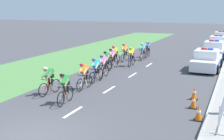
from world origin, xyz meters
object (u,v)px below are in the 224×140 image
object	(u,v)px
cyclist_sixth	(107,61)
police_car_second	(214,50)
cyclist_twelfth	(148,49)
crowd_barrier_front	(222,111)
cyclist_second	(49,80)
cyclist_seventh	(112,58)
cyclist_eighth	(131,56)
cyclist_ninth	(125,52)
police_car_third	(218,43)
police_car_nearest	(207,60)
cyclist_lead	(65,88)
cyclist_fifth	(103,66)
cyclist_fourth	(96,70)
cyclist_eleventh	(143,51)
cyclist_tenth	(115,55)
traffic_cone_near	(194,93)
police_car_furthest	(221,38)
traffic_cone_mid	(193,102)
traffic_cone_far	(199,113)
cyclist_third	(84,76)

from	to	relation	value
cyclist_sixth	police_car_second	distance (m)	11.59
cyclist_twelfth	crowd_barrier_front	world-z (taller)	cyclist_twelfth
cyclist_second	crowd_barrier_front	distance (m)	8.66
cyclist_seventh	cyclist_eighth	xyz separation A→B (m)	(1.02, 1.38, 0.00)
police_car_second	crowd_barrier_front	world-z (taller)	police_car_second
cyclist_ninth	police_car_third	size ratio (longest dim) A/B	0.39
police_car_nearest	police_car_third	xyz separation A→B (m)	(0.00, 11.40, 0.00)
cyclist_lead	cyclist_fifth	size ratio (longest dim) A/B	1.00
cyclist_lead	cyclist_ninth	size ratio (longest dim) A/B	1.00
cyclist_second	cyclist_sixth	bearing A→B (deg)	85.25
cyclist_fourth	cyclist_eleventh	world-z (taller)	same
cyclist_eighth	cyclist_tenth	size ratio (longest dim) A/B	1.00
cyclist_fifth	cyclist_twelfth	xyz separation A→B (m)	(0.34, 8.99, 0.00)
traffic_cone_near	crowd_barrier_front	bearing A→B (deg)	-66.18
cyclist_eleventh	police_car_second	bearing A→B (deg)	35.75
cyclist_sixth	cyclist_twelfth	size ratio (longest dim) A/B	1.00
cyclist_ninth	police_car_furthest	xyz separation A→B (m)	(6.72, 16.48, -0.11)
traffic_cone_near	cyclist_eighth	bearing A→B (deg)	129.56
traffic_cone_near	traffic_cone_mid	bearing A→B (deg)	-83.52
cyclist_fifth	police_car_nearest	distance (m)	7.95
cyclist_seventh	police_car_second	xyz separation A→B (m)	(6.50, 8.32, -0.11)
cyclist_fifth	cyclist_ninth	distance (m)	6.27
cyclist_eighth	cyclist_eleventh	xyz separation A→B (m)	(-0.02, 2.98, 0.00)
police_car_second	cyclist_eighth	bearing A→B (deg)	-128.32
cyclist_twelfth	crowd_barrier_front	size ratio (longest dim) A/B	0.74
cyclist_fourth	cyclist_eighth	distance (m)	5.70
cyclist_second	police_car_second	bearing A→B (deg)	66.65
cyclist_lead	police_car_furthest	bearing A→B (deg)	79.40
cyclist_ninth	police_car_furthest	size ratio (longest dim) A/B	0.39
crowd_barrier_front	cyclist_tenth	bearing A→B (deg)	129.64
police_car_second	traffic_cone_mid	world-z (taller)	police_car_second
cyclist_ninth	crowd_barrier_front	world-z (taller)	cyclist_ninth
cyclist_fifth	cyclist_seventh	distance (m)	3.04
cyclist_lead	cyclist_twelfth	size ratio (longest dim) A/B	1.00
cyclist_twelfth	cyclist_eighth	bearing A→B (deg)	-89.22
cyclist_second	cyclist_seventh	size ratio (longest dim) A/B	1.00
cyclist_ninth	police_car_furthest	world-z (taller)	police_car_furthest
cyclist_tenth	traffic_cone_far	xyz separation A→B (m)	(7.76, -10.00, -0.48)
traffic_cone_mid	crowd_barrier_front	bearing A→B (deg)	-55.70
cyclist_seventh	crowd_barrier_front	xyz separation A→B (m)	(8.19, -8.84, -0.14)
cyclist_tenth	police_car_third	distance (m)	14.01
cyclist_lead	police_car_nearest	size ratio (longest dim) A/B	0.39
cyclist_fifth	police_car_second	size ratio (longest dim) A/B	0.39
cyclist_third	cyclist_tenth	bearing A→B (deg)	99.50
cyclist_sixth	cyclist_tenth	xyz separation A→B (m)	(-0.58, 2.95, 0.00)
police_car_furthest	traffic_cone_far	size ratio (longest dim) A/B	6.91
cyclist_eleventh	traffic_cone_far	distance (m)	14.25
cyclist_ninth	traffic_cone_near	xyz separation A→B (m)	(6.97, -8.80, -0.48)
cyclist_ninth	traffic_cone_mid	distance (m)	12.44
cyclist_tenth	cyclist_eleventh	xyz separation A→B (m)	(1.44, 2.76, 0.00)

